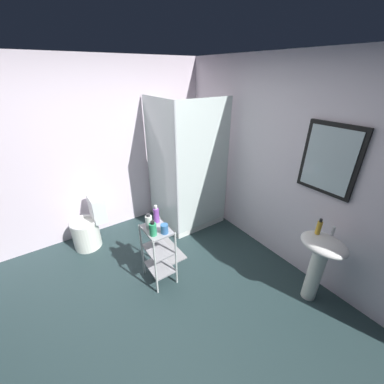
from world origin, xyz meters
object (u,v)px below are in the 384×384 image
object	(u,v)px
storage_cart	(158,250)
body_wash_bottle_green	(153,229)
rinse_cup	(164,229)
bath_mat	(164,251)
toilet	(89,227)
conditioner_bottle_purple	(156,215)
hand_soap_bottle	(319,227)
pedestal_sink	(320,257)
shower_stall	(185,197)
lotion_bottle_white	(149,222)

from	to	relation	value
storage_cart	body_wash_bottle_green	bearing A→B (deg)	-44.95
rinse_cup	bath_mat	size ratio (longest dim) A/B	0.18
toilet	conditioner_bottle_purple	size ratio (longest dim) A/B	3.53
hand_soap_bottle	bath_mat	distance (m)	2.01
conditioner_bottle_purple	rinse_cup	size ratio (longest dim) A/B	2.03
pedestal_sink	toilet	xyz separation A→B (m)	(-2.33, -1.79, -0.26)
shower_stall	bath_mat	bearing A→B (deg)	-54.94
shower_stall	bath_mat	world-z (taller)	shower_stall
storage_cart	bath_mat	world-z (taller)	storage_cart
bath_mat	body_wash_bottle_green	bearing A→B (deg)	-35.60
toilet	pedestal_sink	bearing A→B (deg)	37.63
toilet	lotion_bottle_white	size ratio (longest dim) A/B	4.12
storage_cart	bath_mat	xyz separation A→B (m)	(-0.40, 0.26, -0.43)
toilet	lotion_bottle_white	bearing A→B (deg)	23.71
lotion_bottle_white	rinse_cup	distance (m)	0.20
shower_stall	bath_mat	xyz separation A→B (m)	(0.47, -0.68, -0.45)
lotion_bottle_white	hand_soap_bottle	bearing A→B (deg)	49.31
storage_cart	shower_stall	bearing A→B (deg)	132.85
shower_stall	rinse_cup	size ratio (longest dim) A/B	18.85
hand_soap_bottle	rinse_cup	world-z (taller)	hand_soap_bottle
storage_cart	hand_soap_bottle	xyz separation A→B (m)	(1.09, 1.28, 0.45)
shower_stall	body_wash_bottle_green	xyz separation A→B (m)	(0.95, -1.01, 0.35)
conditioner_bottle_purple	rinse_cup	xyz separation A→B (m)	(0.24, -0.03, -0.04)
hand_soap_bottle	body_wash_bottle_green	size ratio (longest dim) A/B	1.04
bath_mat	toilet	bearing A→B (deg)	-133.03
toilet	hand_soap_bottle	xyz separation A→B (m)	(2.23, 1.81, 0.57)
hand_soap_bottle	conditioner_bottle_purple	world-z (taller)	hand_soap_bottle
toilet	body_wash_bottle_green	world-z (taller)	body_wash_bottle_green
body_wash_bottle_green	lotion_bottle_white	distance (m)	0.14
shower_stall	storage_cart	world-z (taller)	shower_stall
storage_cart	bath_mat	distance (m)	0.64
storage_cart	conditioner_bottle_purple	world-z (taller)	conditioner_bottle_purple
pedestal_sink	toilet	bearing A→B (deg)	-142.37
shower_stall	lotion_bottle_white	distance (m)	1.33
hand_soap_bottle	rinse_cup	bearing A→B (deg)	-128.28
conditioner_bottle_purple	rinse_cup	world-z (taller)	conditioner_bottle_purple
pedestal_sink	body_wash_bottle_green	world-z (taller)	body_wash_bottle_green
toilet	rinse_cup	bearing A→B (deg)	24.56
conditioner_bottle_purple	bath_mat	bearing A→B (deg)	144.33
toilet	hand_soap_bottle	world-z (taller)	hand_soap_bottle
bath_mat	hand_soap_bottle	bearing A→B (deg)	34.42
shower_stall	bath_mat	distance (m)	0.94
conditioner_bottle_purple	hand_soap_bottle	bearing A→B (deg)	44.94
shower_stall	rinse_cup	world-z (taller)	shower_stall
conditioner_bottle_purple	bath_mat	xyz separation A→B (m)	(-0.27, 0.19, -0.83)
body_wash_bottle_green	rinse_cup	distance (m)	0.12
shower_stall	body_wash_bottle_green	bearing A→B (deg)	-46.98
lotion_bottle_white	pedestal_sink	bearing A→B (deg)	46.57
toilet	bath_mat	bearing A→B (deg)	46.97
shower_stall	pedestal_sink	bearing A→B (deg)	8.98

